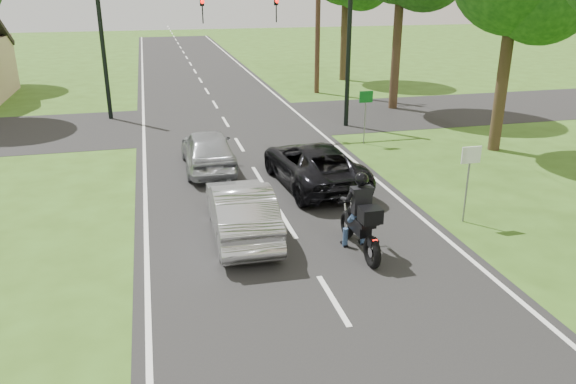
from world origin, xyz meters
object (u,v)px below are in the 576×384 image
at_px(sign_green, 366,104).
at_px(silver_suv, 208,149).
at_px(traffic_signal, 307,32).
at_px(dark_suv, 313,164).
at_px(silver_sedan, 241,210).
at_px(motorcycle_rider, 361,222).
at_px(sign_white, 470,166).
at_px(utility_pole_far, 318,1).

bearing_deg(sign_green, silver_suv, -164.43).
xyz_separation_m(traffic_signal, sign_green, (1.56, -3.02, -2.54)).
relative_size(dark_suv, silver_sedan, 1.16).
distance_m(motorcycle_rider, silver_suv, 7.80).
xyz_separation_m(dark_suv, silver_sedan, (-2.86, -3.27, 0.01)).
height_order(silver_suv, sign_white, sign_white).
height_order(motorcycle_rider, silver_sedan, motorcycle_rider).
bearing_deg(sign_green, silver_sedan, -129.86).
distance_m(traffic_signal, sign_green, 4.24).
relative_size(motorcycle_rider, utility_pole_far, 0.24).
relative_size(motorcycle_rider, traffic_signal, 0.37).
distance_m(dark_suv, traffic_signal, 8.15).
bearing_deg(silver_sedan, motorcycle_rider, 149.23).
bearing_deg(dark_suv, sign_green, -133.15).
xyz_separation_m(silver_suv, sign_green, (6.42, 1.79, 0.88)).
xyz_separation_m(silver_sedan, utility_pole_far, (7.50, 18.45, 4.38)).
bearing_deg(silver_sedan, sign_green, -128.64).
height_order(dark_suv, sign_white, sign_white).
height_order(silver_suv, utility_pole_far, utility_pole_far).
distance_m(silver_sedan, sign_green, 9.72).
height_order(sign_white, sign_green, same).
relative_size(dark_suv, utility_pole_far, 0.49).
xyz_separation_m(silver_sedan, sign_white, (6.00, -0.57, 0.89)).
bearing_deg(sign_white, silver_sedan, 174.56).
distance_m(traffic_signal, utility_pole_far, 8.55).
relative_size(utility_pole_far, sign_white, 4.71).
xyz_separation_m(silver_suv, traffic_signal, (4.86, 4.81, 3.42)).
bearing_deg(sign_white, silver_suv, 135.07).
height_order(silver_sedan, sign_green, sign_green).
xyz_separation_m(motorcycle_rider, traffic_signal, (2.03, 12.07, 3.34)).
relative_size(motorcycle_rider, dark_suv, 0.48).
height_order(silver_sedan, silver_suv, silver_suv).
xyz_separation_m(motorcycle_rider, sign_green, (3.60, 9.06, 0.80)).
height_order(silver_sedan, traffic_signal, traffic_signal).
relative_size(traffic_signal, utility_pole_far, 0.64).
relative_size(utility_pole_far, sign_green, 4.71).
xyz_separation_m(silver_suv, sign_white, (6.22, -6.21, 0.88)).
xyz_separation_m(dark_suv, sign_white, (3.14, -3.84, 0.91)).
bearing_deg(utility_pole_far, motorcycle_rider, -103.70).
distance_m(silver_sedan, silver_suv, 5.64).
bearing_deg(traffic_signal, dark_suv, -103.93).
distance_m(silver_suv, sign_green, 6.73).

